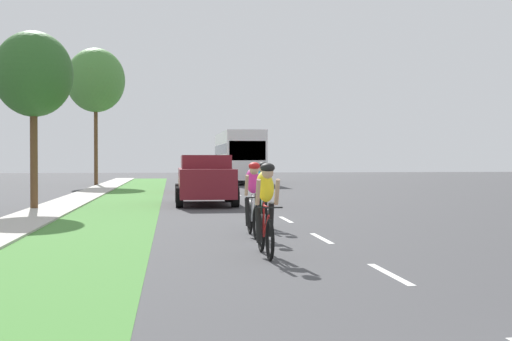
% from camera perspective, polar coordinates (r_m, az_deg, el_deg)
% --- Properties ---
extents(ground_plane, '(120.00, 120.00, 0.00)m').
position_cam_1_polar(ground_plane, '(22.59, 0.56, -3.20)').
color(ground_plane, '#424244').
extents(grass_verge, '(2.70, 70.00, 0.01)m').
position_cam_1_polar(grass_verge, '(22.45, -11.71, -3.23)').
color(grass_verge, '#478438').
rests_on(grass_verge, ground_plane).
extents(sidewalk_concrete, '(1.56, 70.00, 0.10)m').
position_cam_1_polar(sidewalk_concrete, '(22.71, -17.08, -3.21)').
color(sidewalk_concrete, '#B2ADA3').
rests_on(sidewalk_concrete, ground_plane).
extents(lane_markings_center, '(0.12, 53.49, 0.01)m').
position_cam_1_polar(lane_markings_center, '(26.55, -0.62, -2.57)').
color(lane_markings_center, white).
rests_on(lane_markings_center, ground_plane).
extents(cyclist_lead, '(0.42, 1.72, 1.58)m').
position_cam_1_polar(cyclist_lead, '(11.15, 0.83, -3.29)').
color(cyclist_lead, black).
rests_on(cyclist_lead, ground_plane).
extents(cyclist_trailing, '(0.42, 1.72, 1.58)m').
position_cam_1_polar(cyclist_trailing, '(13.97, -0.27, -2.43)').
color(cyclist_trailing, black).
rests_on(cyclist_trailing, ground_plane).
extents(cyclist_distant, '(0.42, 1.72, 1.58)m').
position_cam_1_polar(cyclist_distant, '(15.93, 0.51, -2.01)').
color(cyclist_distant, black).
rests_on(cyclist_distant, ground_plane).
extents(suv_maroon, '(2.15, 4.70, 1.79)m').
position_cam_1_polar(suv_maroon, '(24.05, -4.39, -0.69)').
color(suv_maroon, maroon).
rests_on(suv_maroon, ground_plane).
extents(pickup_red, '(2.22, 5.10, 1.64)m').
position_cam_1_polar(pickup_red, '(33.26, -4.33, -0.44)').
color(pickup_red, red).
rests_on(pickup_red, ground_plane).
extents(bus_white, '(2.78, 11.60, 3.48)m').
position_cam_1_polar(bus_white, '(46.28, -1.56, 1.38)').
color(bus_white, silver).
rests_on(bus_white, ground_plane).
extents(street_tree_near, '(2.53, 2.53, 5.80)m').
position_cam_1_polar(street_tree_near, '(22.86, -18.61, 7.81)').
color(street_tree_near, brown).
rests_on(street_tree_near, ground_plane).
extents(street_tree_far, '(3.72, 3.72, 8.75)m').
position_cam_1_polar(street_tree_far, '(43.84, -13.64, 7.54)').
color(street_tree_far, brown).
rests_on(street_tree_far, ground_plane).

